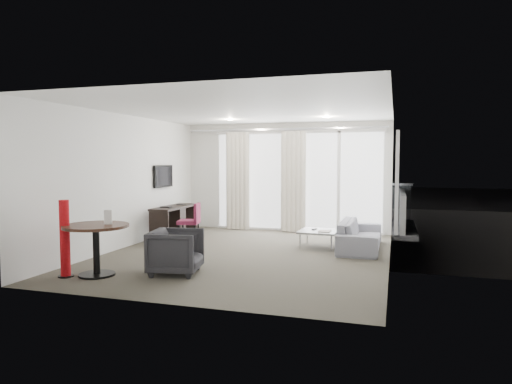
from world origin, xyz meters
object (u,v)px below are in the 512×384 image
(round_table, at_px, (96,250))
(rattan_chair_a, at_px, (312,211))
(coffee_table, at_px, (319,239))
(rattan_chair_b, at_px, (361,209))
(red_lamp, at_px, (65,239))
(sofa, at_px, (360,235))
(desk_chair, at_px, (189,222))
(tub_armchair, at_px, (176,252))
(desk, at_px, (174,222))

(round_table, bearing_deg, rattan_chair_a, 70.61)
(coffee_table, xyz_separation_m, rattan_chair_b, (0.59, 3.15, 0.28))
(coffee_table, bearing_deg, round_table, -131.33)
(red_lamp, height_order, sofa, red_lamp)
(rattan_chair_a, distance_m, rattan_chair_b, 1.27)
(desk_chair, bearing_deg, coffee_table, -7.95)
(tub_armchair, height_order, rattan_chair_a, rattan_chair_a)
(tub_armchair, bearing_deg, rattan_chair_a, -21.38)
(desk, xyz_separation_m, rattan_chair_a, (2.59, 2.70, 0.04))
(red_lamp, bearing_deg, rattan_chair_b, 59.95)
(tub_armchair, bearing_deg, rattan_chair_b, -32.12)
(sofa, distance_m, rattan_chair_b, 3.11)
(rattan_chair_a, bearing_deg, tub_armchair, -123.22)
(round_table, relative_size, rattan_chair_b, 1.07)
(coffee_table, bearing_deg, desk_chair, -176.00)
(desk_chair, height_order, red_lamp, red_lamp)
(desk_chair, relative_size, coffee_table, 1.11)
(desk_chair, height_order, rattan_chair_b, rattan_chair_b)
(desk, distance_m, rattan_chair_a, 3.75)
(red_lamp, relative_size, rattan_chair_a, 1.46)
(desk, bearing_deg, rattan_chair_a, 46.19)
(rattan_chair_a, relative_size, rattan_chair_b, 0.87)
(desk_chair, bearing_deg, red_lamp, -110.32)
(coffee_table, bearing_deg, tub_armchair, -122.09)
(tub_armchair, distance_m, rattan_chair_b, 6.32)
(tub_armchair, xyz_separation_m, sofa, (2.51, 2.79, -0.06))
(desk, bearing_deg, red_lamp, -88.99)
(red_lamp, xyz_separation_m, rattan_chair_a, (2.53, 6.28, -0.18))
(rattan_chair_b, bearing_deg, round_table, -132.14)
(tub_armchair, height_order, sofa, tub_armchair)
(sofa, bearing_deg, tub_armchair, 137.97)
(desk, bearing_deg, round_table, -82.35)
(desk, height_order, rattan_chair_b, rattan_chair_b)
(sofa, xyz_separation_m, rattan_chair_b, (-0.21, 3.10, 0.17))
(rattan_chair_a, xyz_separation_m, rattan_chair_b, (1.25, 0.25, 0.06))
(tub_armchair, bearing_deg, desk_chair, 10.74)
(red_lamp, xyz_separation_m, sofa, (3.98, 3.43, -0.29))
(red_lamp, xyz_separation_m, coffee_table, (3.19, 3.38, -0.40))
(sofa, distance_m, rattan_chair_a, 3.20)
(desk_chair, distance_m, round_table, 2.99)
(round_table, bearing_deg, red_lamp, -153.21)
(rattan_chair_b, bearing_deg, desk, -156.42)
(red_lamp, relative_size, rattan_chair_b, 1.27)
(desk, relative_size, rattan_chair_a, 1.91)
(desk, relative_size, sofa, 0.78)
(desk_chair, distance_m, coffee_table, 2.74)
(round_table, xyz_separation_m, rattan_chair_b, (3.38, 6.33, 0.07))
(sofa, bearing_deg, desk_chair, 93.90)
(sofa, height_order, rattan_chair_b, rattan_chair_b)
(red_lamp, height_order, coffee_table, red_lamp)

